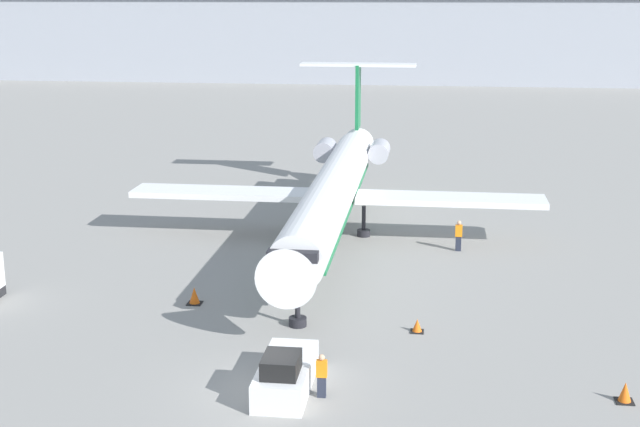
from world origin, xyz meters
The scene contains 9 objects.
ground_plane centered at (0.00, 0.00, 0.00)m, with size 600.00×600.00×0.00m, color gray.
terminal_building centered at (0.00, 120.00, 7.25)m, with size 180.00×16.80×14.44m.
airplane_main centered at (0.08, 21.37, 3.20)m, with size 24.80×33.77×9.32m.
pushback_tug centered at (0.55, 0.52, 0.65)m, with size 1.87×4.72×1.78m.
worker_near_tug centered at (1.96, 0.08, 0.88)m, with size 0.40×0.24×1.68m.
worker_by_wing centered at (7.41, 19.93, 0.94)m, with size 0.40×0.25×1.79m.
traffic_cone_left centered at (-5.32, 9.32, 0.39)m, with size 0.70×0.70×0.82m.
traffic_cone_right centered at (5.32, 7.00, 0.28)m, with size 0.59×0.59×0.59m.
traffic_cone_mid centered at (12.95, 1.06, 0.37)m, with size 0.66×0.66×0.77m.
Camera 1 is at (5.68, -29.86, 14.53)m, focal length 50.00 mm.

